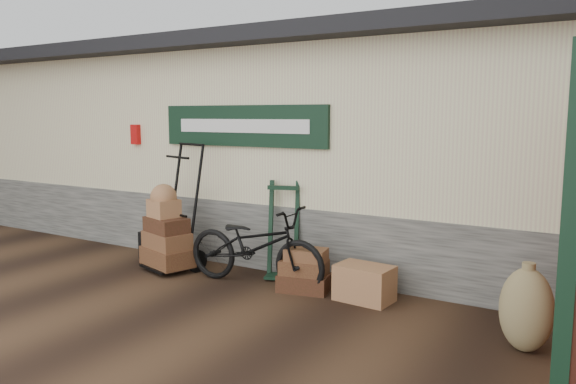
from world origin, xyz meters
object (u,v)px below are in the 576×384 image
object	(u,v)px
wicker_hamper	(364,283)
black_trunk	(156,246)
porter_trolley	(179,205)
green_barrow	(283,230)
suitcase_stack	(304,269)
bicycle	(255,241)

from	to	relation	value
wicker_hamper	black_trunk	world-z (taller)	wicker_hamper
porter_trolley	green_barrow	bearing A→B (deg)	31.40
porter_trolley	green_barrow	distance (m)	1.50
suitcase_stack	bicycle	world-z (taller)	bicycle
suitcase_stack	wicker_hamper	size ratio (longest dim) A/B	0.96
bicycle	green_barrow	bearing A→B (deg)	-13.39
porter_trolley	suitcase_stack	world-z (taller)	porter_trolley
green_barrow	wicker_hamper	xyz separation A→B (m)	(1.28, -0.32, -0.42)
suitcase_stack	porter_trolley	bearing A→B (deg)	-179.84
wicker_hamper	bicycle	world-z (taller)	bicycle
wicker_hamper	suitcase_stack	bearing A→B (deg)	-176.11
green_barrow	black_trunk	size ratio (longest dim) A/B	3.11
green_barrow	bicycle	distance (m)	0.50
suitcase_stack	black_trunk	world-z (taller)	suitcase_stack
porter_trolley	wicker_hamper	xyz separation A→B (m)	(2.72, 0.06, -0.67)
black_trunk	bicycle	xyz separation A→B (m)	(1.97, -0.30, 0.36)
porter_trolley	bicycle	size ratio (longest dim) A/B	0.91
bicycle	porter_trolley	bearing A→B (deg)	83.27
black_trunk	bicycle	size ratio (longest dim) A/B	0.21
green_barrow	suitcase_stack	distance (m)	0.74
wicker_hamper	black_trunk	size ratio (longest dim) A/B	1.56
wicker_hamper	bicycle	xyz separation A→B (m)	(-1.38, -0.17, 0.35)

